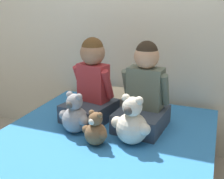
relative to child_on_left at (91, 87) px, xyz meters
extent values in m
cube|color=silver|center=(0.20, 0.61, 0.53)|extent=(8.00, 0.06, 2.50)
cube|color=silver|center=(0.20, -0.42, -0.39)|extent=(1.42, 1.84, 0.20)
cube|color=#337FC6|center=(0.20, -0.42, -0.27)|extent=(1.43, 1.86, 0.03)
cube|color=#384251|center=(-0.01, -0.03, -0.19)|extent=(0.38, 0.43, 0.14)
cube|color=#B23338|center=(0.01, 0.02, 0.03)|extent=(0.24, 0.16, 0.29)
sphere|color=#9E7051|center=(0.01, 0.02, 0.25)|extent=(0.18, 0.18, 0.18)
sphere|color=brown|center=(0.01, 0.02, 0.28)|extent=(0.16, 0.16, 0.16)
cylinder|color=#B23338|center=(-0.12, 0.05, 0.03)|extent=(0.08, 0.14, 0.23)
cylinder|color=#B23338|center=(0.13, 0.00, 0.03)|extent=(0.08, 0.14, 0.23)
cube|color=#384251|center=(0.40, -0.03, -0.19)|extent=(0.36, 0.41, 0.14)
cube|color=#5B6656|center=(0.41, 0.03, 0.03)|extent=(0.26, 0.15, 0.29)
sphere|color=tan|center=(0.41, 0.03, 0.26)|extent=(0.17, 0.17, 0.17)
sphere|color=#2D2319|center=(0.41, 0.03, 0.29)|extent=(0.15, 0.15, 0.15)
cylinder|color=#5B6656|center=(0.27, 0.04, 0.04)|extent=(0.07, 0.14, 0.24)
cylinder|color=#5B6656|center=(0.55, 0.02, 0.04)|extent=(0.07, 0.14, 0.24)
sphere|color=#939399|center=(-0.01, -0.26, -0.16)|extent=(0.18, 0.18, 0.18)
sphere|color=#939399|center=(-0.01, -0.26, -0.03)|extent=(0.11, 0.11, 0.11)
sphere|color=#4C4742|center=(-0.02, -0.30, -0.04)|extent=(0.05, 0.05, 0.05)
sphere|color=#939399|center=(-0.05, -0.25, 0.01)|extent=(0.05, 0.05, 0.05)
sphere|color=#939399|center=(0.03, -0.27, 0.01)|extent=(0.05, 0.05, 0.05)
sphere|color=#939399|center=(-0.09, -0.26, -0.14)|extent=(0.07, 0.07, 0.07)
sphere|color=#939399|center=(0.07, -0.29, -0.14)|extent=(0.07, 0.07, 0.07)
sphere|color=silver|center=(0.40, -0.26, -0.15)|extent=(0.20, 0.20, 0.20)
sphere|color=silver|center=(0.40, -0.26, -0.01)|extent=(0.13, 0.13, 0.13)
sphere|color=#4C4742|center=(0.39, -0.32, -0.01)|extent=(0.06, 0.06, 0.06)
sphere|color=silver|center=(0.36, -0.25, 0.04)|extent=(0.05, 0.05, 0.05)
sphere|color=silver|center=(0.45, -0.27, 0.04)|extent=(0.05, 0.05, 0.05)
sphere|color=silver|center=(0.30, -0.27, -0.13)|extent=(0.08, 0.08, 0.08)
sphere|color=silver|center=(0.49, -0.30, -0.13)|extent=(0.08, 0.08, 0.08)
sphere|color=brown|center=(0.20, -0.36, -0.18)|extent=(0.14, 0.14, 0.14)
sphere|color=brown|center=(0.20, -0.36, -0.08)|extent=(0.09, 0.09, 0.09)
sphere|color=white|center=(0.19, -0.40, -0.09)|extent=(0.04, 0.04, 0.04)
sphere|color=brown|center=(0.17, -0.35, -0.05)|extent=(0.04, 0.04, 0.04)
sphere|color=brown|center=(0.23, -0.37, -0.05)|extent=(0.04, 0.04, 0.04)
sphere|color=brown|center=(0.13, -0.36, -0.17)|extent=(0.05, 0.05, 0.05)
sphere|color=brown|center=(0.26, -0.40, -0.17)|extent=(0.05, 0.05, 0.05)
cube|color=beige|center=(0.20, 0.34, -0.20)|extent=(0.44, 0.30, 0.11)
camera|label=1|loc=(0.87, -1.81, 0.64)|focal=45.00mm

